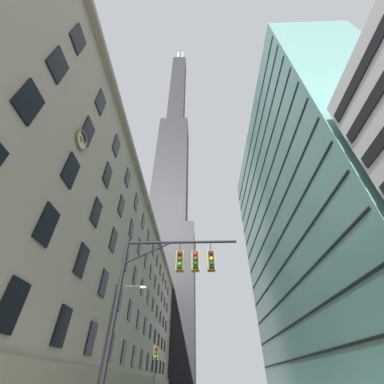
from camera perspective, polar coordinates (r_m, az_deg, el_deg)
station_building at (r=44.45m, az=-22.57°, el=-21.20°), size 17.84×74.08×25.33m
dark_skyscraper at (r=112.05m, az=-5.18°, el=-0.77°), size 22.27×22.27×230.46m
glass_office_midrise at (r=50.95m, az=25.45°, el=-5.03°), size 14.43×47.88×52.86m
traffic_signal_mast at (r=13.11m, az=-4.56°, el=-18.97°), size 6.27×0.63×7.52m
traffic_light_far_left at (r=26.28m, az=-8.59°, el=-34.13°), size 0.40×0.63×3.79m
street_lamppost at (r=21.02m, az=-17.94°, el=-27.96°), size 2.53×0.32×7.40m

